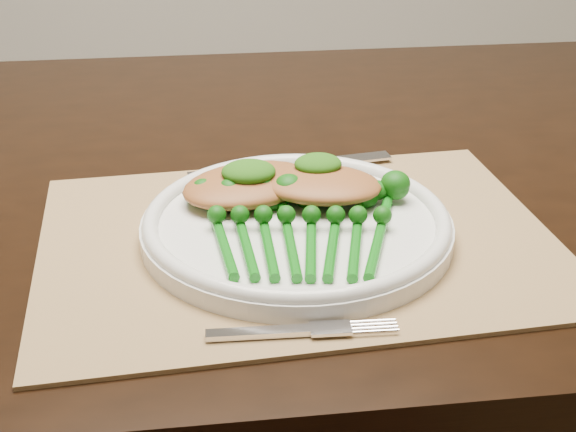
{
  "coord_description": "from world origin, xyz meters",
  "views": [
    {
      "loc": [
        -0.02,
        -0.87,
        1.12
      ],
      "look_at": [
        0.06,
        -0.21,
        0.78
      ],
      "focal_mm": 50.0,
      "sensor_mm": 36.0,
      "label": 1
    }
  ],
  "objects": [
    {
      "name": "knife",
      "position": [
        0.06,
        -0.05,
        0.76
      ],
      "size": [
        0.23,
        0.05,
        0.01
      ],
      "rotation": [
        0.0,
        0.0,
        0.15
      ],
      "color": "silver",
      "rests_on": "placemat"
    },
    {
      "name": "broccolini_bundle",
      "position": [
        0.06,
        -0.24,
        0.78
      ],
      "size": [
        0.19,
        0.2,
        0.04
      ],
      "rotation": [
        0.0,
        0.0,
        -0.12
      ],
      "color": "#0C5F0F",
      "rests_on": "dinner_plate"
    },
    {
      "name": "dinner_plate",
      "position": [
        0.06,
        -0.2,
        0.77
      ],
      "size": [
        0.3,
        0.3,
        0.03
      ],
      "color": "white",
      "rests_on": "placemat"
    },
    {
      "name": "chicken_fillet_left",
      "position": [
        0.02,
        -0.15,
        0.79
      ],
      "size": [
        0.16,
        0.14,
        0.03
      ],
      "primitive_type": "ellipsoid",
      "rotation": [
        0.0,
        0.0,
        0.37
      ],
      "color": "#A3602F",
      "rests_on": "dinner_plate"
    },
    {
      "name": "pesto_dollop_left",
      "position": [
        0.02,
        -0.15,
        0.8
      ],
      "size": [
        0.05,
        0.05,
        0.02
      ],
      "primitive_type": "ellipsoid",
      "color": "#17470A",
      "rests_on": "chicken_fillet_left"
    },
    {
      "name": "fork",
      "position": [
        0.06,
        -0.36,
        0.76
      ],
      "size": [
        0.15,
        0.02,
        0.0
      ],
      "rotation": [
        0.0,
        0.0,
        -0.02
      ],
      "color": "silver",
      "rests_on": "placemat"
    },
    {
      "name": "placemat",
      "position": [
        0.07,
        -0.21,
        0.75
      ],
      "size": [
        0.51,
        0.39,
        0.0
      ],
      "primitive_type": "cube",
      "rotation": [
        0.0,
        0.0,
        0.07
      ],
      "color": "#9B7A4F",
      "rests_on": "dining_table"
    },
    {
      "name": "pesto_dollop_right",
      "position": [
        0.09,
        -0.15,
        0.8
      ],
      "size": [
        0.05,
        0.04,
        0.02
      ],
      "primitive_type": "ellipsoid",
      "color": "#17470A",
      "rests_on": "chicken_fillet_right"
    },
    {
      "name": "chicken_fillet_right",
      "position": [
        0.09,
        -0.17,
        0.79
      ],
      "size": [
        0.14,
        0.12,
        0.02
      ],
      "primitive_type": "ellipsoid",
      "rotation": [
        0.0,
        0.0,
        -0.29
      ],
      "color": "#A3602F",
      "rests_on": "dinner_plate"
    },
    {
      "name": "dining_table",
      "position": [
        0.02,
        -0.0,
        0.38
      ],
      "size": [
        1.61,
        0.91,
        0.75
      ],
      "rotation": [
        0.0,
        0.0,
        0.01
      ],
      "color": "black",
      "rests_on": "ground"
    }
  ]
}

